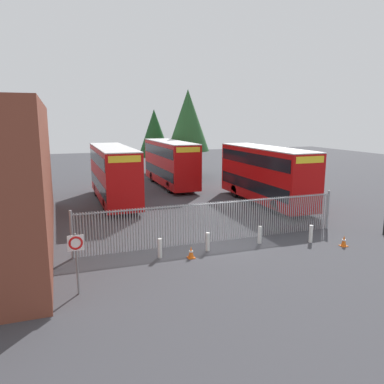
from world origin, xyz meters
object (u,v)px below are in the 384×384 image
(bollard_near_right, at_px, (260,235))
(traffic_cone_mid_forecourt, at_px, (191,252))
(double_decker_bus_behind_fence_left, at_px, (114,172))
(bollard_near_left, at_px, (160,248))
(double_decker_bus_behind_fence_right, at_px, (170,162))
(bollard_center_front, at_px, (208,242))
(speed_limit_sign_post, at_px, (76,250))
(double_decker_bus_near_gate, at_px, (265,173))
(bollard_far_right, at_px, (311,234))
(traffic_cone_by_gate, at_px, (344,241))

(bollard_near_right, xyz_separation_m, traffic_cone_mid_forecourt, (-4.19, -0.81, -0.19))
(double_decker_bus_behind_fence_left, height_order, bollard_near_left, double_decker_bus_behind_fence_left)
(double_decker_bus_behind_fence_right, xyz_separation_m, bollard_center_front, (-3.57, -18.60, -1.95))
(bollard_center_front, height_order, speed_limit_sign_post, speed_limit_sign_post)
(bollard_center_front, relative_size, traffic_cone_mid_forecourt, 1.61)
(double_decker_bus_behind_fence_left, height_order, double_decker_bus_behind_fence_right, same)
(double_decker_bus_behind_fence_right, distance_m, bollard_center_front, 19.04)
(double_decker_bus_behind_fence_left, relative_size, traffic_cone_mid_forecourt, 18.32)
(bollard_near_left, xyz_separation_m, bollard_near_right, (5.57, 0.26, 0.00))
(double_decker_bus_near_gate, distance_m, speed_limit_sign_post, 18.62)
(bollard_far_right, height_order, traffic_cone_by_gate, bollard_far_right)
(double_decker_bus_near_gate, bearing_deg, bollard_center_front, -134.13)
(double_decker_bus_near_gate, relative_size, bollard_far_right, 11.38)
(traffic_cone_by_gate, distance_m, traffic_cone_mid_forecourt, 8.17)
(double_decker_bus_near_gate, relative_size, traffic_cone_by_gate, 18.32)
(traffic_cone_by_gate, relative_size, traffic_cone_mid_forecourt, 1.00)
(double_decker_bus_behind_fence_left, bearing_deg, traffic_cone_mid_forecourt, -83.17)
(bollard_near_left, bearing_deg, traffic_cone_mid_forecourt, -21.58)
(bollard_near_left, xyz_separation_m, traffic_cone_mid_forecourt, (1.39, -0.55, -0.19))
(double_decker_bus_behind_fence_right, height_order, bollard_near_right, double_decker_bus_behind_fence_right)
(double_decker_bus_near_gate, height_order, traffic_cone_by_gate, double_decker_bus_near_gate)
(double_decker_bus_behind_fence_left, relative_size, bollard_near_right, 11.38)
(bollard_near_right, bearing_deg, double_decker_bus_behind_fence_right, 88.42)
(double_decker_bus_near_gate, relative_size, bollard_near_left, 11.38)
(double_decker_bus_near_gate, xyz_separation_m, bollard_center_front, (-8.30, -8.56, -1.95))
(double_decker_bus_behind_fence_left, xyz_separation_m, traffic_cone_by_gate, (9.73, -14.72, -2.13))
(traffic_cone_by_gate, xyz_separation_m, speed_limit_sign_post, (-13.40, -1.03, 1.49))
(bollard_near_left, xyz_separation_m, traffic_cone_by_gate, (9.48, -1.66, -0.19))
(bollard_near_right, relative_size, traffic_cone_by_gate, 1.61)
(double_decker_bus_behind_fence_left, distance_m, traffic_cone_mid_forecourt, 13.87)
(bollard_center_front, xyz_separation_m, traffic_cone_mid_forecourt, (-1.13, -0.66, -0.19))
(double_decker_bus_near_gate, height_order, bollard_near_left, double_decker_bus_near_gate)
(bollard_near_left, height_order, bollard_far_right, same)
(traffic_cone_mid_forecourt, relative_size, speed_limit_sign_post, 0.25)
(bollard_center_front, height_order, bollard_near_right, same)
(double_decker_bus_near_gate, bearing_deg, bollard_near_right, -121.93)
(double_decker_bus_behind_fence_left, height_order, traffic_cone_mid_forecourt, double_decker_bus_behind_fence_left)
(bollard_near_right, distance_m, bollard_far_right, 2.80)
(bollard_near_right, distance_m, traffic_cone_mid_forecourt, 4.27)
(traffic_cone_by_gate, height_order, traffic_cone_mid_forecourt, same)
(double_decker_bus_near_gate, xyz_separation_m, bollard_near_right, (-5.24, -8.41, -1.95))
(speed_limit_sign_post, bearing_deg, traffic_cone_by_gate, 4.39)
(double_decker_bus_behind_fence_right, distance_m, traffic_cone_by_gate, 20.76)
(double_decker_bus_near_gate, bearing_deg, double_decker_bus_behind_fence_left, 158.34)
(bollard_far_right, bearing_deg, double_decker_bus_behind_fence_right, 96.46)
(double_decker_bus_behind_fence_left, relative_size, bollard_center_front, 11.38)
(double_decker_bus_behind_fence_left, bearing_deg, traffic_cone_by_gate, -56.55)
(double_decker_bus_near_gate, bearing_deg, traffic_cone_mid_forecourt, -135.64)
(speed_limit_sign_post, bearing_deg, bollard_near_right, 17.28)
(double_decker_bus_behind_fence_right, bearing_deg, double_decker_bus_behind_fence_left, -138.24)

